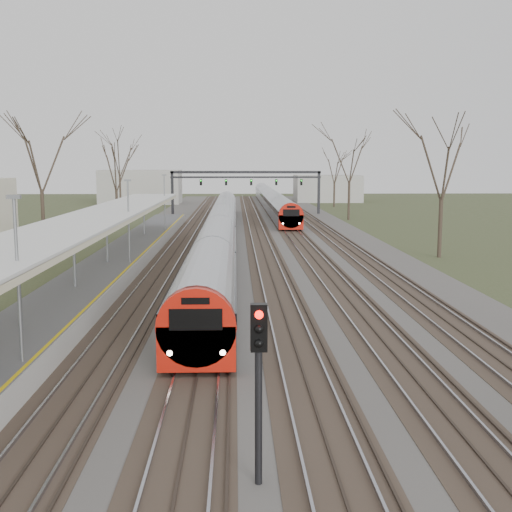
{
  "coord_description": "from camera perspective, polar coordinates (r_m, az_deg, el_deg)",
  "views": [
    {
      "loc": [
        -1.22,
        -4.98,
        6.93
      ],
      "look_at": [
        -0.11,
        29.54,
        2.0
      ],
      "focal_mm": 45.0,
      "sensor_mm": 36.0,
      "label": 1
    }
  ],
  "objects": [
    {
      "name": "signal_post",
      "position": [
        13.61,
        0.24,
        -9.86
      ],
      "size": [
        0.35,
        0.45,
        4.1
      ],
      "color": "black",
      "rests_on": "ground"
    },
    {
      "name": "train_near",
      "position": [
        57.62,
        -3.11,
        2.68
      ],
      "size": [
        2.62,
        75.21,
        3.05
      ],
      "color": "#AFB2BA",
      "rests_on": "ground"
    },
    {
      "name": "canopy",
      "position": [
        38.88,
        -13.48,
        3.47
      ],
      "size": [
        4.1,
        50.0,
        3.11
      ],
      "color": "slate",
      "rests_on": "platform"
    },
    {
      "name": "platform",
      "position": [
        43.67,
        -12.15,
        -0.53
      ],
      "size": [
        3.5,
        69.0,
        1.0
      ],
      "primitive_type": "cube",
      "color": "#9E9B93",
      "rests_on": "ground"
    },
    {
      "name": "tree_east_far",
      "position": [
        49.39,
        16.28,
        8.21
      ],
      "size": [
        5.0,
        5.0,
        10.3
      ],
      "color": "#2D231C",
      "rests_on": "ground"
    },
    {
      "name": "tree_west_far",
      "position": [
        55.29,
        -18.65,
        8.83
      ],
      "size": [
        5.5,
        5.5,
        11.33
      ],
      "color": "#2D231C",
      "rests_on": "ground"
    },
    {
      "name": "signal_gantry",
      "position": [
        90.01,
        -0.89,
        6.83
      ],
      "size": [
        21.0,
        0.59,
        6.08
      ],
      "color": "black",
      "rests_on": "ground"
    },
    {
      "name": "train_far",
      "position": [
        103.16,
        1.34,
        5.09
      ],
      "size": [
        2.62,
        75.21,
        3.05
      ],
      "color": "#AFB2BA",
      "rests_on": "ground"
    },
    {
      "name": "track_bed",
      "position": [
        60.39,
        -0.42,
        1.59
      ],
      "size": [
        24.0,
        160.0,
        0.22
      ],
      "color": "#474442",
      "rests_on": "ground"
    }
  ]
}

